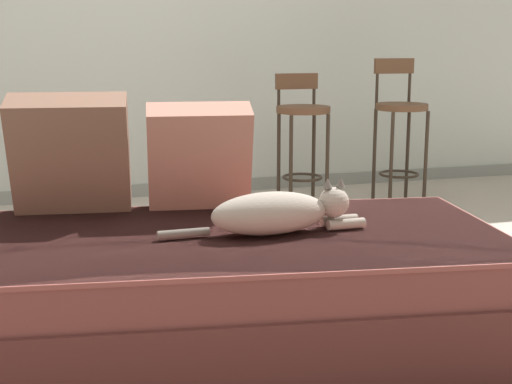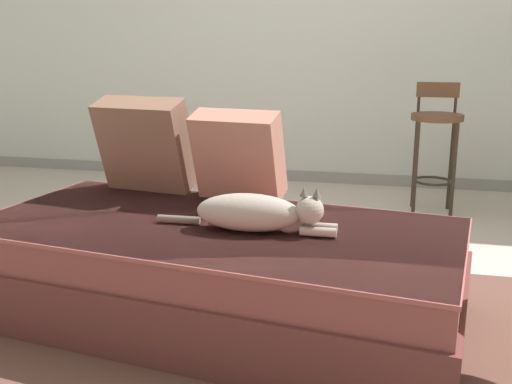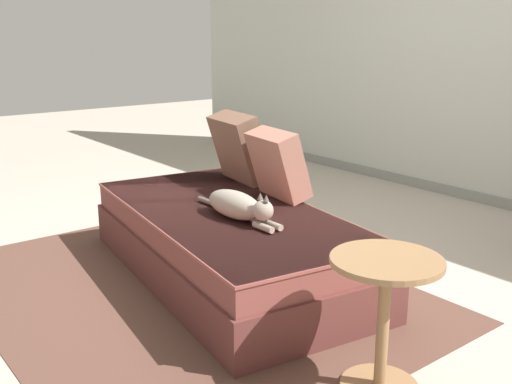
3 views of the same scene
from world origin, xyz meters
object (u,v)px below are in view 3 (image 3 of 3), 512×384
(couch, at_px, (227,242))
(throw_pillow_corner, at_px, (239,147))
(cat, at_px, (238,206))
(side_table, at_px, (384,306))
(throw_pillow_middle, at_px, (278,164))

(couch, distance_m, throw_pillow_corner, 0.80)
(cat, distance_m, side_table, 1.17)
(throw_pillow_corner, relative_size, side_table, 0.84)
(throw_pillow_middle, bearing_deg, throw_pillow_corner, 171.89)
(throw_pillow_middle, xyz_separation_m, cat, (0.18, -0.44, -0.14))
(cat, bearing_deg, couch, 164.38)
(cat, height_order, side_table, cat)
(throw_pillow_corner, xyz_separation_m, throw_pillow_middle, (0.50, -0.07, -0.02))
(throw_pillow_middle, height_order, cat, throw_pillow_middle)
(couch, distance_m, side_table, 1.36)
(cat, bearing_deg, throw_pillow_middle, 112.40)
(throw_pillow_corner, bearing_deg, cat, -36.98)
(couch, distance_m, cat, 0.34)
(cat, bearing_deg, throw_pillow_corner, 143.02)
(couch, relative_size, side_table, 3.72)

